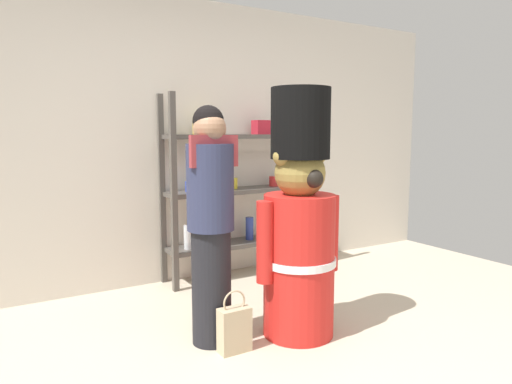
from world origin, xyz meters
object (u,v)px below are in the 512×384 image
Objects in this scene: teddy_bear_guard at (299,226)px; shopping_bag at (234,329)px; merchandise_shelf at (235,188)px; person_shopper at (211,220)px.

teddy_bear_guard reaches higher than shopping_bag.
teddy_bear_guard is 0.79m from shopping_bag.
shopping_bag is (-0.78, -1.43, -0.71)m from merchandise_shelf.
merchandise_shelf is at bearing 61.43° from shopping_bag.
merchandise_shelf is 1.03× the size of teddy_bear_guard.
person_shopper is (-0.84, -1.23, -0.04)m from merchandise_shelf.
teddy_bear_guard is at bearing -18.45° from person_shopper.
person_shopper reaches higher than shopping_bag.
shopping_bag is (0.06, -0.20, -0.67)m from person_shopper.
merchandise_shelf is at bearing 79.24° from teddy_bear_guard.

